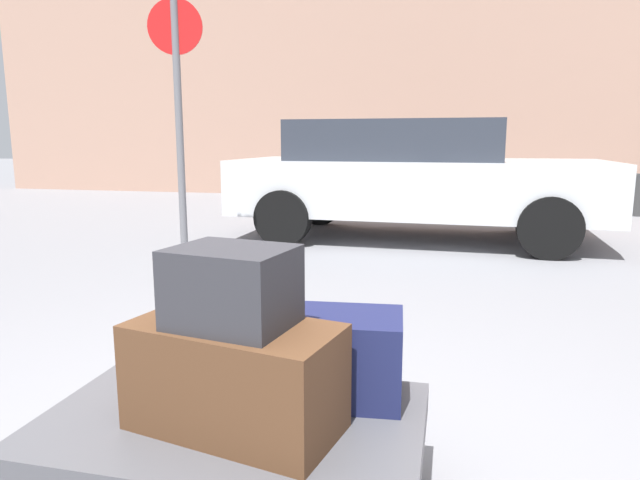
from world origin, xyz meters
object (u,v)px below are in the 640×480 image
Objects in this scene: duffel_bag_navy_front_right at (316,354)px; bollard_kerb_mid at (637,195)px; parked_car at (412,176)px; no_parking_sign at (178,105)px; luggage_cart at (233,437)px; duffel_bag_brown_stacked_top at (235,377)px; duffel_bag_charcoal_topmost_pile at (232,287)px; bollard_kerb_near at (545,193)px.

duffel_bag_navy_front_right is 8.73m from bollard_kerb_mid.
no_parking_sign is at bearing -136.06° from parked_car.
duffel_bag_brown_stacked_top is (0.04, -0.07, 0.23)m from luggage_cart.
no_parking_sign is at bearing 118.25° from duffel_bag_navy_front_right.
duffel_bag_charcoal_topmost_pile is at bearing -112.75° from bollard_kerb_mid.
luggage_cart is at bearing 131.41° from duffel_bag_brown_stacked_top.
bollard_kerb_near is at bearing 180.00° from bollard_kerb_mid.
bollard_kerb_near is 0.27× the size of no_parking_sign.
duffel_bag_brown_stacked_top is at bearing -104.18° from bollard_kerb_near.
duffel_bag_charcoal_topmost_pile is at bearing -104.18° from bollard_kerb_near.
luggage_cart is 0.25m from duffel_bag_brown_stacked_top.
parked_car is at bearing -123.88° from bollard_kerb_near.
bollard_kerb_mid is 7.39m from no_parking_sign.
no_parking_sign is (-1.90, 3.44, 0.74)m from duffel_bag_charcoal_topmost_pile.
bollard_kerb_near is 1.00× the size of bollard_kerb_mid.
no_parking_sign is at bearing -129.28° from bollard_kerb_near.
luggage_cart is 9.00m from bollard_kerb_mid.
bollard_kerb_mid reaches higher than duffel_bag_navy_front_right.
no_parking_sign is at bearing 130.92° from duffel_bag_brown_stacked_top.
duffel_bag_brown_stacked_top reaches higher than luggage_cart.
duffel_bag_brown_stacked_top is 9.05m from bollard_kerb_mid.
bollard_kerb_near is (1.93, 8.07, -0.15)m from duffel_bag_navy_front_right.
parked_car is (-0.05, 5.13, 0.28)m from duffel_bag_navy_front_right.
duffel_bag_charcoal_topmost_pile is 0.14× the size of no_parking_sign.
no_parking_sign is at bearing -137.77° from bollard_kerb_mid.
parked_car is 4.49m from bollard_kerb_mid.
luggage_cart is 8.55m from bollard_kerb_near.
duffel_bag_brown_stacked_top is at bearing -112.75° from bollard_kerb_mid.
duffel_bag_charcoal_topmost_pile is (0.04, -0.07, 0.51)m from luggage_cart.
parked_car is at bearing -138.85° from bollard_kerb_mid.
duffel_bag_charcoal_topmost_pile reaches higher than bollard_kerb_near.
bollard_kerb_near is at bearing 56.12° from parked_car.
bollard_kerb_mid is at bearing 41.15° from parked_car.
duffel_bag_charcoal_topmost_pile is (-0.18, -0.27, 0.29)m from duffel_bag_navy_front_right.
duffel_bag_brown_stacked_top is 0.25× the size of no_parking_sign.
duffel_bag_charcoal_topmost_pile is at bearing 0.00° from duffel_bag_brown_stacked_top.
bollard_kerb_mid is 0.27× the size of no_parking_sign.
duffel_bag_navy_front_right is (0.18, 0.27, -0.02)m from duffel_bag_brown_stacked_top.
duffel_bag_charcoal_topmost_pile is 0.08× the size of parked_car.
duffel_bag_charcoal_topmost_pile is 8.62m from bollard_kerb_near.
no_parking_sign reaches higher than duffel_bag_charcoal_topmost_pile.
duffel_bag_brown_stacked_top is 1.08× the size of duffel_bag_navy_front_right.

